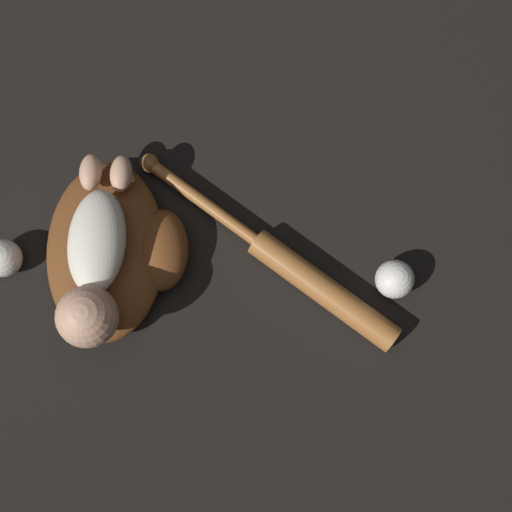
% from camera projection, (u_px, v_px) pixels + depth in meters
% --- Properties ---
extents(ground_plane, '(6.00, 6.00, 0.00)m').
position_uv_depth(ground_plane, '(121.00, 285.00, 1.28)').
color(ground_plane, black).
extents(baseball_glove, '(0.35, 0.28, 0.07)m').
position_uv_depth(baseball_glove, '(115.00, 251.00, 1.25)').
color(baseball_glove, brown).
rests_on(baseball_glove, ground).
extents(baby_figure, '(0.34, 0.12, 0.10)m').
position_uv_depth(baby_figure, '(94.00, 267.00, 1.17)').
color(baby_figure, silver).
rests_on(baby_figure, baseball_glove).
extents(baseball_bat, '(0.30, 0.51, 0.05)m').
position_uv_depth(baseball_bat, '(298.00, 271.00, 1.26)').
color(baseball_bat, '#9E602D').
rests_on(baseball_bat, ground).
extents(baseball, '(0.07, 0.07, 0.07)m').
position_uv_depth(baseball, '(395.00, 279.00, 1.25)').
color(baseball, white).
rests_on(baseball, ground).
extents(baseball_spare, '(0.07, 0.07, 0.07)m').
position_uv_depth(baseball_spare, '(3.00, 258.00, 1.25)').
color(baseball_spare, white).
rests_on(baseball_spare, ground).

